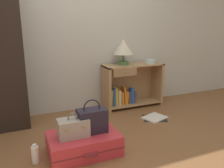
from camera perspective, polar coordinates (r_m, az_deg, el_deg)
ground_plane at (r=2.60m, az=1.64°, el=-16.36°), size 9.00×9.00×0.00m
back_wall at (r=3.64m, az=-8.37°, el=13.92°), size 6.40×0.10×2.60m
bookshelf at (r=3.84m, az=4.36°, el=-0.50°), size 0.97×0.35×0.70m
table_lamp at (r=3.68m, az=2.75°, el=8.72°), size 0.30×0.30×0.40m
bowl at (r=3.87m, az=9.24°, el=5.37°), size 0.18×0.18×0.06m
suitcase_large at (r=2.57m, az=-6.86°, el=-14.07°), size 0.73×0.50×0.22m
train_case at (r=2.45m, az=-9.35°, el=-10.37°), size 0.31×0.19×0.26m
handbag at (r=2.51m, az=-4.84°, el=-8.72°), size 0.30×0.18×0.36m
bottle at (r=2.52m, az=-18.06°, el=-15.84°), size 0.07×0.07×0.20m
open_book_on_floor at (r=3.48m, az=10.24°, el=-8.04°), size 0.41×0.38×0.02m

